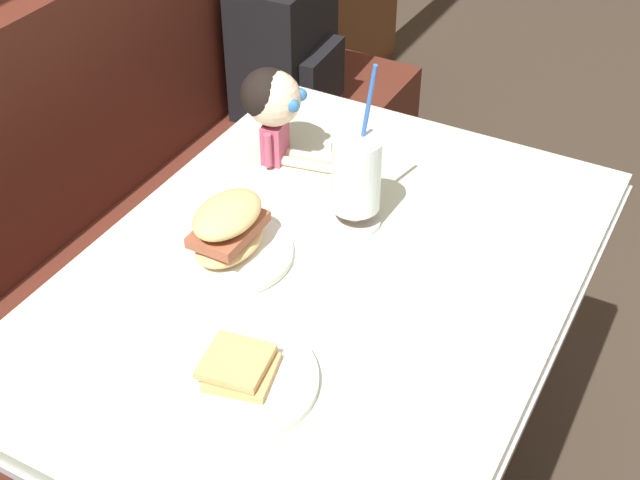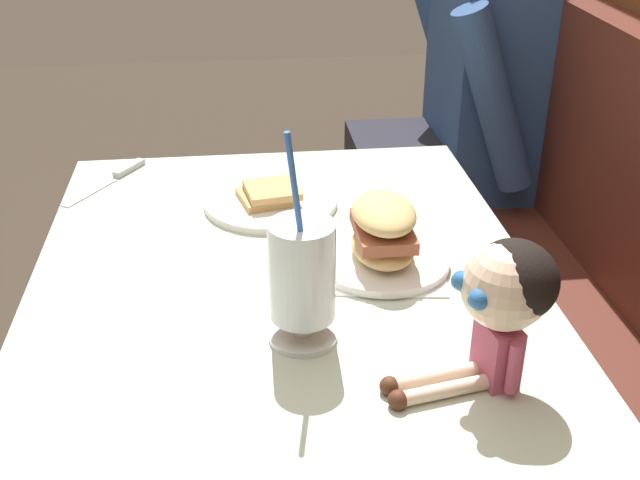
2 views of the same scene
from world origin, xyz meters
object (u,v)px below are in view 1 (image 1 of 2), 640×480
at_px(backpack, 285,38).
at_px(milkshake_glass, 356,179).
at_px(toast_plate, 236,377).
at_px(sandwich_plate, 229,236).
at_px(seated_doll, 274,103).

bearing_deg(backpack, milkshake_glass, -142.04).
distance_m(toast_plate, milkshake_glass, 0.44).
relative_size(toast_plate, sandwich_plate, 1.10).
height_order(toast_plate, backpack, backpack).
xyz_separation_m(toast_plate, seated_doll, (0.55, 0.26, 0.12)).
relative_size(toast_plate, seated_doll, 1.10).
bearing_deg(sandwich_plate, milkshake_glass, -37.56).
bearing_deg(toast_plate, sandwich_plate, 34.62).
height_order(sandwich_plate, backpack, sandwich_plate).
height_order(milkshake_glass, sandwich_plate, milkshake_glass).
distance_m(milkshake_glass, seated_doll, 0.27).
distance_m(toast_plate, seated_doll, 0.62).
relative_size(milkshake_glass, seated_doll, 1.39).
bearing_deg(milkshake_glass, toast_plate, -177.34).
bearing_deg(milkshake_glass, sandwich_plate, 142.44).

